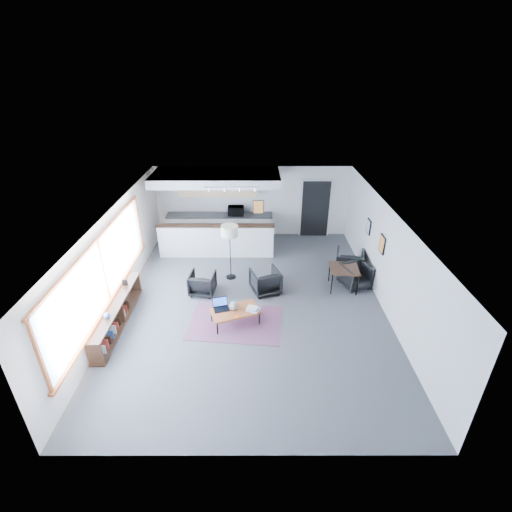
{
  "coord_description": "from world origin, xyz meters",
  "views": [
    {
      "loc": [
        0.12,
        -8.43,
        5.83
      ],
      "look_at": [
        0.12,
        0.4,
        1.2
      ],
      "focal_mm": 26.0,
      "sensor_mm": 36.0,
      "label": 1
    }
  ],
  "objects_px": {
    "dining_chair_far": "(349,263)",
    "coffee_table": "(235,311)",
    "ceramic_pot": "(234,306)",
    "floor_lamp": "(230,233)",
    "armchair_left": "(202,282)",
    "armchair_right": "(265,280)",
    "dining_table": "(344,270)",
    "dining_chair_near": "(355,277)",
    "book_stack": "(253,309)",
    "laptop": "(221,305)",
    "microwave": "(236,210)"
  },
  "relations": [
    {
      "from": "dining_chair_far",
      "to": "coffee_table",
      "type": "bearing_deg",
      "value": 49.52
    },
    {
      "from": "ceramic_pot",
      "to": "floor_lamp",
      "type": "height_order",
      "value": "floor_lamp"
    },
    {
      "from": "coffee_table",
      "to": "armchair_left",
      "type": "xyz_separation_m",
      "value": [
        -0.98,
        1.37,
        -0.0
      ]
    },
    {
      "from": "armchair_right",
      "to": "floor_lamp",
      "type": "height_order",
      "value": "floor_lamp"
    },
    {
      "from": "coffee_table",
      "to": "ceramic_pot",
      "type": "relative_size",
      "value": 5.95
    },
    {
      "from": "dining_table",
      "to": "dining_chair_near",
      "type": "xyz_separation_m",
      "value": [
        0.38,
        0.08,
        -0.28
      ]
    },
    {
      "from": "book_stack",
      "to": "floor_lamp",
      "type": "relative_size",
      "value": 0.21
    },
    {
      "from": "dining_table",
      "to": "laptop",
      "type": "bearing_deg",
      "value": -155.82
    },
    {
      "from": "coffee_table",
      "to": "laptop",
      "type": "bearing_deg",
      "value": 141.93
    },
    {
      "from": "laptop",
      "to": "armchair_left",
      "type": "height_order",
      "value": "armchair_left"
    },
    {
      "from": "laptop",
      "to": "dining_table",
      "type": "xyz_separation_m",
      "value": [
        3.38,
        1.52,
        0.15
      ]
    },
    {
      "from": "laptop",
      "to": "dining_chair_near",
      "type": "xyz_separation_m",
      "value": [
        3.76,
        1.6,
        -0.13
      ]
    },
    {
      "from": "armchair_right",
      "to": "floor_lamp",
      "type": "relative_size",
      "value": 0.45
    },
    {
      "from": "dining_table",
      "to": "coffee_table",
      "type": "bearing_deg",
      "value": -151.63
    },
    {
      "from": "dining_chair_far",
      "to": "ceramic_pot",
      "type": "bearing_deg",
      "value": 48.79
    },
    {
      "from": "dining_table",
      "to": "dining_chair_far",
      "type": "xyz_separation_m",
      "value": [
        0.38,
        0.87,
        -0.26
      ]
    },
    {
      "from": "coffee_table",
      "to": "dining_chair_near",
      "type": "xyz_separation_m",
      "value": [
        3.4,
        1.71,
        -0.03
      ]
    },
    {
      "from": "armchair_left",
      "to": "dining_chair_near",
      "type": "bearing_deg",
      "value": -168.95
    },
    {
      "from": "floor_lamp",
      "to": "dining_table",
      "type": "distance_m",
      "value": 3.43
    },
    {
      "from": "coffee_table",
      "to": "book_stack",
      "type": "distance_m",
      "value": 0.44
    },
    {
      "from": "armchair_left",
      "to": "dining_table",
      "type": "xyz_separation_m",
      "value": [
        4.0,
        0.26,
        0.26
      ]
    },
    {
      "from": "laptop",
      "to": "ceramic_pot",
      "type": "height_order",
      "value": "laptop"
    },
    {
      "from": "dining_chair_near",
      "to": "microwave",
      "type": "height_order",
      "value": "microwave"
    },
    {
      "from": "book_stack",
      "to": "dining_chair_near",
      "type": "relative_size",
      "value": 0.56
    },
    {
      "from": "ceramic_pot",
      "to": "dining_chair_far",
      "type": "distance_m",
      "value": 4.22
    },
    {
      "from": "armchair_right",
      "to": "dining_chair_far",
      "type": "relative_size",
      "value": 1.09
    },
    {
      "from": "ceramic_pot",
      "to": "dining_chair_far",
      "type": "relative_size",
      "value": 0.31
    },
    {
      "from": "coffee_table",
      "to": "dining_table",
      "type": "xyz_separation_m",
      "value": [
        3.02,
        1.63,
        0.26
      ]
    },
    {
      "from": "laptop",
      "to": "armchair_left",
      "type": "relative_size",
      "value": 0.63
    },
    {
      "from": "laptop",
      "to": "ceramic_pot",
      "type": "bearing_deg",
      "value": -28.1
    },
    {
      "from": "dining_table",
      "to": "dining_chair_near",
      "type": "distance_m",
      "value": 0.48
    },
    {
      "from": "book_stack",
      "to": "armchair_left",
      "type": "bearing_deg",
      "value": 136.34
    },
    {
      "from": "floor_lamp",
      "to": "microwave",
      "type": "height_order",
      "value": "floor_lamp"
    },
    {
      "from": "ceramic_pot",
      "to": "armchair_right",
      "type": "distance_m",
      "value": 1.62
    },
    {
      "from": "floor_lamp",
      "to": "dining_chair_near",
      "type": "relative_size",
      "value": 2.61
    },
    {
      "from": "armchair_left",
      "to": "microwave",
      "type": "bearing_deg",
      "value": -95.23
    },
    {
      "from": "coffee_table",
      "to": "floor_lamp",
      "type": "bearing_deg",
      "value": 75.05
    },
    {
      "from": "ceramic_pot",
      "to": "dining_table",
      "type": "bearing_deg",
      "value": 27.49
    },
    {
      "from": "book_stack",
      "to": "dining_chair_near",
      "type": "xyz_separation_m",
      "value": [
        2.96,
        1.7,
        -0.1
      ]
    },
    {
      "from": "coffee_table",
      "to": "dining_table",
      "type": "distance_m",
      "value": 3.44
    },
    {
      "from": "book_stack",
      "to": "floor_lamp",
      "type": "height_order",
      "value": "floor_lamp"
    },
    {
      "from": "laptop",
      "to": "dining_table",
      "type": "height_order",
      "value": "dining_table"
    },
    {
      "from": "dining_chair_near",
      "to": "laptop",
      "type": "bearing_deg",
      "value": -177.95
    },
    {
      "from": "laptop",
      "to": "microwave",
      "type": "bearing_deg",
      "value": 71.93
    },
    {
      "from": "armchair_left",
      "to": "dining_table",
      "type": "relative_size",
      "value": 0.82
    },
    {
      "from": "armchair_right",
      "to": "book_stack",
      "type": "bearing_deg",
      "value": 56.99
    },
    {
      "from": "microwave",
      "to": "armchair_left",
      "type": "bearing_deg",
      "value": -101.3
    },
    {
      "from": "laptop",
      "to": "book_stack",
      "type": "distance_m",
      "value": 0.81
    },
    {
      "from": "coffee_table",
      "to": "laptop",
      "type": "distance_m",
      "value": 0.4
    },
    {
      "from": "armchair_right",
      "to": "coffee_table",
      "type": "bearing_deg",
      "value": 42.01
    }
  ]
}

